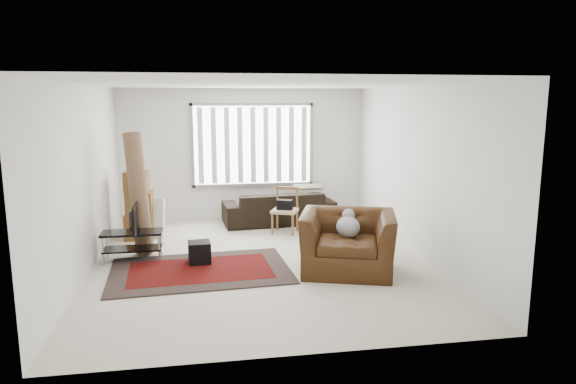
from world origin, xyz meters
The scene contains 11 objects.
room centered at (0.03, 0.51, 1.76)m, with size 6.00×6.02×2.71m.
persian_rug centered at (-0.91, -0.30, 0.01)m, with size 2.68×1.87×0.02m.
tv_stand centered at (-1.95, 0.41, 0.33)m, with size 0.92×0.41×0.46m.
tv centered at (-1.95, 0.41, 0.67)m, with size 0.75×0.10×0.43m, color black.
subwoofer centered at (-0.93, 0.05, 0.18)m, with size 0.33×0.33×0.33m, color black.
moving_boxes centered at (-1.99, 1.72, 0.57)m, with size 0.51×0.48×1.22m.
white_flatpack centered at (-1.82, 1.77, 0.36)m, with size 0.56×0.08×0.72m, color silver.
rolled_rug centered at (-1.88, 0.86, 0.99)m, with size 0.29×0.29×1.95m, color brown.
sofa centered at (0.66, 2.45, 0.43)m, with size 2.21×0.96×0.85m, color black.
side_chair centered at (0.66, 1.68, 0.47)m, with size 0.59×0.59×0.85m.
armchair centered at (1.21, -0.63, 0.50)m, with size 1.63×1.51×0.99m.
Camera 1 is at (-0.85, -7.59, 2.47)m, focal length 32.00 mm.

